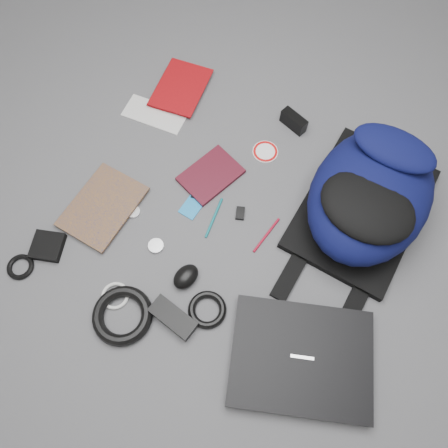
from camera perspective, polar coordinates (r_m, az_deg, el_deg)
The scene contains 23 objects.
ground at distance 1.40m, azimuth -0.00°, elevation -0.32°, with size 4.00×4.00×0.00m, color #4F4F51.
backpack at distance 1.39m, azimuth 18.61°, elevation 3.73°, with size 0.38×0.55×0.23m, color black, non-canonical shape.
laptop at distance 1.29m, azimuth 10.04°, elevation -16.87°, with size 0.39×0.30×0.04m, color black.
textbook_red at distance 1.72m, azimuth -8.45°, elevation 17.92°, with size 0.17×0.23×0.03m, color maroon.
comic_book at distance 1.51m, azimuth -18.37°, elevation 3.79°, with size 0.19×0.26×0.02m, color #B9720D.
envelope at distance 1.64m, azimuth -9.03°, elevation 13.97°, with size 0.22×0.10×0.00m, color silver.
dvd_case at distance 1.47m, azimuth -1.75°, elevation 6.40°, with size 0.14×0.20×0.02m, color #380A14.
compact_camera at distance 1.59m, azimuth 9.09°, elevation 13.12°, with size 0.10×0.04×0.05m, color black.
sticker_disc at distance 1.53m, azimuth 5.41°, elevation 9.39°, with size 0.09×0.09×0.00m, color white.
pen_teal at distance 1.41m, azimuth -1.33°, elevation 0.83°, with size 0.01×0.01×0.15m, color #0B636B.
pen_red at distance 1.39m, azimuth 5.55°, elevation -1.45°, with size 0.01×0.01×0.14m, color maroon.
id_badge at distance 1.43m, azimuth -4.12°, elevation 2.40°, with size 0.06×0.09×0.00m, color #1A7DC4.
usb_black at distance 1.45m, azimuth -3.70°, elevation 4.28°, with size 0.02×0.05×0.01m, color black.
key_fob at distance 1.41m, azimuth 2.13°, elevation 1.41°, with size 0.03×0.04×0.01m, color black.
mouse at distance 1.32m, azimuth -5.01°, elevation -6.86°, with size 0.06×0.09×0.05m, color black.
headphone_left at distance 1.44m, azimuth -11.74°, elevation 1.55°, with size 0.04×0.04×0.01m, color silver.
headphone_right at distance 1.38m, azimuth -8.88°, elevation -2.85°, with size 0.05×0.05×0.01m, color #A5A5A7.
cable_coil at distance 1.31m, azimuth -2.21°, elevation -11.11°, with size 0.11×0.11×0.02m, color black.
power_brick at distance 1.30m, azimuth -6.66°, elevation -12.05°, with size 0.14×0.06×0.04m, color black.
power_cord_coil at distance 1.33m, azimuth -13.12°, elevation -11.55°, with size 0.18×0.18×0.03m, color black.
pouch at distance 1.47m, azimuth -22.05°, elevation -2.69°, with size 0.09×0.09×0.02m, color black.
earbud_coil at distance 1.48m, azimuth -25.05°, elevation -5.09°, with size 0.08×0.08×0.02m, color black.
white_cable_coil at distance 1.36m, azimuth -14.03°, elevation -9.07°, with size 0.08×0.08×0.01m, color silver.
Camera 1 is at (0.27, -0.48, 1.29)m, focal length 35.00 mm.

